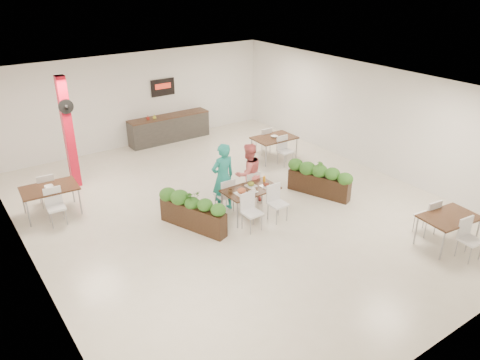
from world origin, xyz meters
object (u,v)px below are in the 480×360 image
(main_table, at_px, (250,193))
(side_table_a, at_px, (50,191))
(planter_left, at_px, (193,210))
(service_counter, at_px, (169,128))
(side_table_b, at_px, (274,140))
(planter_right, at_px, (319,179))
(diner_woman, at_px, (248,173))
(side_table_c, at_px, (449,221))
(red_column, at_px, (68,132))
(diner_man, at_px, (223,178))

(main_table, bearing_deg, side_table_a, 144.07)
(main_table, relative_size, planter_left, 0.89)
(service_counter, xyz_separation_m, side_table_b, (1.99, -3.56, 0.15))
(service_counter, xyz_separation_m, planter_left, (-2.43, -5.94, 0.02))
(main_table, distance_m, planter_left, 1.55)
(planter_left, xyz_separation_m, side_table_b, (4.43, 2.38, 0.13))
(planter_left, relative_size, planter_right, 1.02)
(planter_left, distance_m, planter_right, 3.79)
(planter_right, bearing_deg, planter_left, 173.65)
(main_table, xyz_separation_m, side_table_a, (-4.11, 2.98, 0.01))
(diner_woman, distance_m, planter_left, 1.99)
(side_table_c, bearing_deg, red_column, 132.45)
(main_table, relative_size, side_table_a, 0.99)
(service_counter, xyz_separation_m, main_table, (-0.92, -6.22, 0.14))
(diner_man, height_order, diner_woman, diner_man)
(main_table, height_order, diner_man, diner_man)
(diner_man, height_order, planter_left, diner_man)
(red_column, xyz_separation_m, service_counter, (4.00, 1.86, -1.15))
(planter_left, relative_size, side_table_c, 1.11)
(diner_man, relative_size, diner_woman, 1.11)
(main_table, height_order, side_table_c, same)
(diner_woman, distance_m, side_table_c, 4.97)
(diner_man, bearing_deg, planter_right, 162.90)
(planter_right, height_order, side_table_c, planter_right)
(service_counter, distance_m, main_table, 6.29)
(red_column, height_order, side_table_a, red_column)
(diner_man, height_order, side_table_b, diner_man)
(main_table, height_order, side_table_b, same)
(planter_left, distance_m, side_table_c, 5.88)
(main_table, bearing_deg, planter_left, 169.61)
(service_counter, bearing_deg, side_table_b, -60.78)
(diner_woman, xyz_separation_m, side_table_b, (2.50, 2.00, -0.19))
(service_counter, distance_m, side_table_c, 10.09)
(planter_left, relative_size, side_table_b, 1.13)
(main_table, relative_size, planter_right, 0.91)
(diner_woman, bearing_deg, service_counter, -95.55)
(red_column, bearing_deg, side_table_b, -15.83)
(red_column, height_order, diner_man, red_column)
(planter_right, bearing_deg, red_column, 139.88)
(red_column, height_order, side_table_c, red_column)
(side_table_a, bearing_deg, diner_man, -28.42)
(diner_man, xyz_separation_m, diner_woman, (0.80, 0.00, -0.09))
(diner_man, bearing_deg, diner_woman, 179.66)
(diner_man, distance_m, planter_left, 1.26)
(side_table_a, relative_size, side_table_c, 0.99)
(main_table, distance_m, side_table_b, 3.94)
(planter_left, height_order, side_table_b, planter_left)
(red_column, relative_size, service_counter, 1.07)
(diner_man, relative_size, side_table_b, 1.13)
(main_table, bearing_deg, side_table_c, -52.65)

